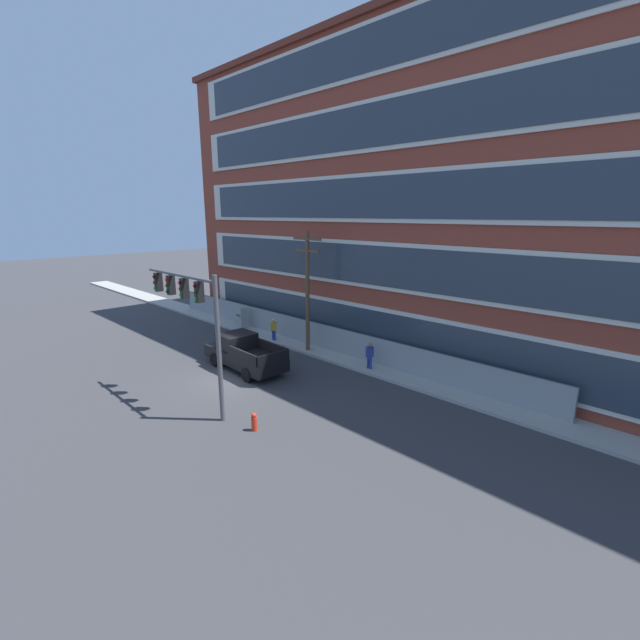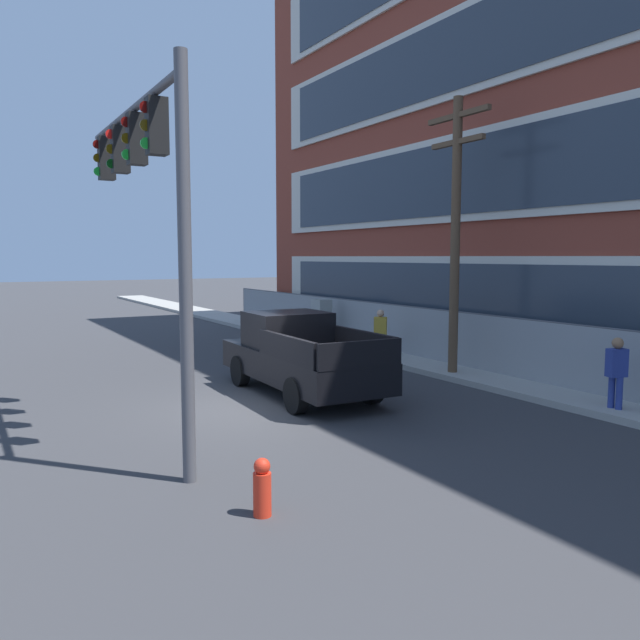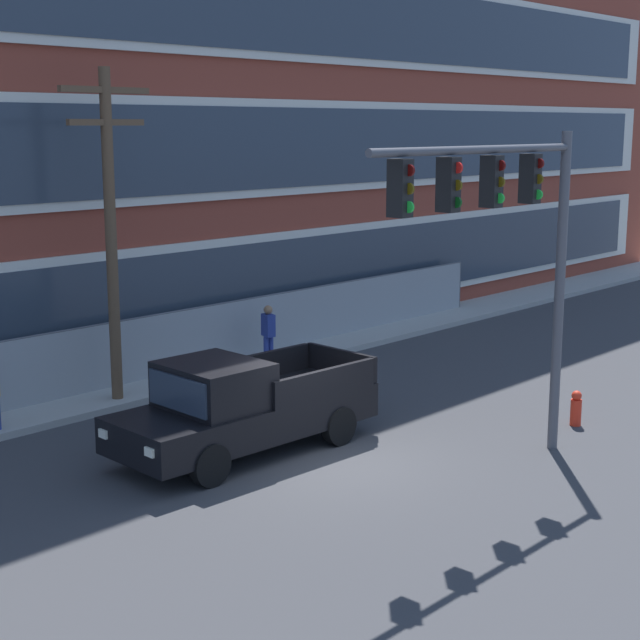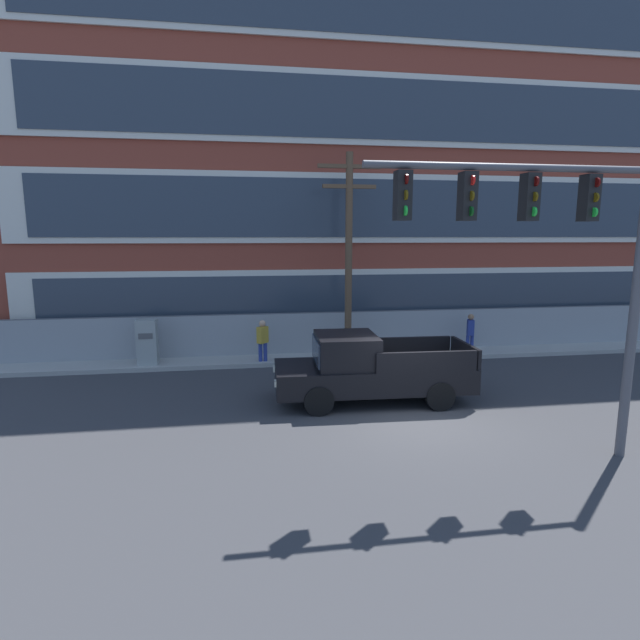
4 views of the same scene
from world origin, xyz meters
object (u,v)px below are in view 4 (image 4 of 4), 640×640
object	(u,v)px
pickup_truck_black	(368,370)
utility_pole_near_corner	(349,249)
pedestrian_by_fence	(470,332)
pedestrian_near_cabinet	(263,339)
electrical_cabinet	(147,344)
traffic_signal_mast	(552,236)

from	to	relation	value
pickup_truck_black	utility_pole_near_corner	bearing A→B (deg)	85.13
pickup_truck_black	pedestrian_by_fence	world-z (taller)	pickup_truck_black
utility_pole_near_corner	pedestrian_near_cabinet	world-z (taller)	utility_pole_near_corner
electrical_cabinet	pedestrian_by_fence	xyz separation A→B (m)	(12.30, 0.02, 0.09)
utility_pole_near_corner	pedestrian_near_cabinet	distance (m)	4.61
traffic_signal_mast	pickup_truck_black	bearing A→B (deg)	120.37
pedestrian_near_cabinet	pickup_truck_black	bearing A→B (deg)	-58.03
pedestrian_near_cabinet	pedestrian_by_fence	distance (m)	8.20
pedestrian_near_cabinet	utility_pole_near_corner	bearing A→B (deg)	2.92
pedestrian_near_cabinet	pedestrian_by_fence	bearing A→B (deg)	1.58
traffic_signal_mast	pedestrian_near_cabinet	xyz separation A→B (m)	(-5.38, 8.89, -3.75)
electrical_cabinet	utility_pole_near_corner	bearing A→B (deg)	-0.35
pedestrian_by_fence	pickup_truck_black	bearing A→B (deg)	-138.43
pedestrian_near_cabinet	pedestrian_by_fence	size ratio (longest dim) A/B	1.00
pickup_truck_black	pedestrian_by_fence	bearing A→B (deg)	41.57
pickup_truck_black	electrical_cabinet	size ratio (longest dim) A/B	3.21
traffic_signal_mast	pedestrian_near_cabinet	world-z (taller)	traffic_signal_mast
utility_pole_near_corner	pedestrian_by_fence	xyz separation A→B (m)	(4.97, 0.06, -3.29)
pickup_truck_black	electrical_cabinet	xyz separation A→B (m)	(-6.93, 4.74, -0.06)
utility_pole_near_corner	pedestrian_by_fence	size ratio (longest dim) A/B	4.55
utility_pole_near_corner	pedestrian_near_cabinet	xyz separation A→B (m)	(-3.23, -0.16, -3.29)
pickup_truck_black	pedestrian_near_cabinet	size ratio (longest dim) A/B	3.37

